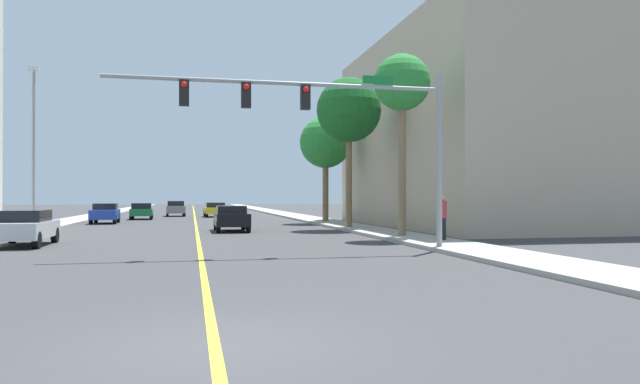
% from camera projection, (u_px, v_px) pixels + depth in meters
% --- Properties ---
extents(ground, '(192.00, 192.00, 0.00)m').
position_uv_depth(ground, '(195.00, 220.00, 48.63)').
color(ground, '#38383A').
extents(sidewalk_left, '(2.64, 168.00, 0.15)m').
position_uv_depth(sidewalk_left, '(76.00, 220.00, 46.66)').
color(sidewalk_left, '#9E9B93').
rests_on(sidewalk_left, ground).
extents(sidewalk_right, '(2.64, 168.00, 0.15)m').
position_uv_depth(sidewalk_right, '(305.00, 218.00, 50.61)').
color(sidewalk_right, '#9E9B93').
rests_on(sidewalk_right, ground).
extents(lane_marking_center, '(0.16, 144.00, 0.01)m').
position_uv_depth(lane_marking_center, '(195.00, 220.00, 48.63)').
color(lane_marking_center, yellow).
rests_on(lane_marking_center, ground).
extents(building_right_near, '(17.07, 21.95, 12.19)m').
position_uv_depth(building_right_near, '(508.00, 134.00, 38.90)').
color(building_right_near, tan).
rests_on(building_right_near, ground).
extents(traffic_signal_mast, '(11.53, 0.36, 6.10)m').
position_uv_depth(traffic_signal_mast, '(330.00, 115.00, 20.03)').
color(traffic_signal_mast, gray).
rests_on(traffic_signal_mast, sidewalk_right).
extents(street_lamp, '(0.56, 0.28, 8.61)m').
position_uv_depth(street_lamp, '(33.00, 140.00, 30.85)').
color(street_lamp, gray).
rests_on(street_lamp, sidewalk_left).
extents(palm_near, '(2.58, 2.58, 8.26)m').
position_uv_depth(palm_near, '(402.00, 86.00, 26.70)').
color(palm_near, brown).
rests_on(palm_near, sidewalk_right).
extents(palm_mid, '(3.79, 3.79, 8.73)m').
position_uv_depth(palm_mid, '(349.00, 111.00, 34.31)').
color(palm_mid, brown).
rests_on(palm_mid, sidewalk_right).
extents(palm_far, '(3.70, 3.70, 7.52)m').
position_uv_depth(palm_far, '(325.00, 143.00, 42.07)').
color(palm_far, brown).
rests_on(palm_far, sidewalk_right).
extents(car_black, '(1.81, 4.02, 1.40)m').
position_uv_depth(car_black, '(231.00, 218.00, 32.40)').
color(car_black, black).
rests_on(car_black, ground).
extents(car_silver, '(1.86, 4.10, 1.39)m').
position_uv_depth(car_silver, '(24.00, 227.00, 22.81)').
color(car_silver, '#BCBCC1').
rests_on(car_silver, ground).
extents(car_green, '(1.95, 4.24, 1.36)m').
position_uv_depth(car_green, '(142.00, 211.00, 49.41)').
color(car_green, '#196638').
rests_on(car_green, ground).
extents(car_gray, '(1.91, 4.01, 1.48)m').
position_uv_depth(car_gray, '(176.00, 208.00, 57.03)').
color(car_gray, slate).
rests_on(car_gray, ground).
extents(car_blue, '(1.87, 3.88, 1.43)m').
position_uv_depth(car_blue, '(105.00, 213.00, 41.78)').
color(car_blue, '#1E389E').
rests_on(car_blue, ground).
extents(car_yellow, '(2.04, 4.43, 1.35)m').
position_uv_depth(car_yellow, '(215.00, 209.00, 55.18)').
color(car_yellow, gold).
rests_on(car_yellow, ground).
extents(pedestrian, '(0.38, 0.38, 1.83)m').
position_uv_depth(pedestrian, '(442.00, 217.00, 24.02)').
color(pedestrian, black).
rests_on(pedestrian, sidewalk_right).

